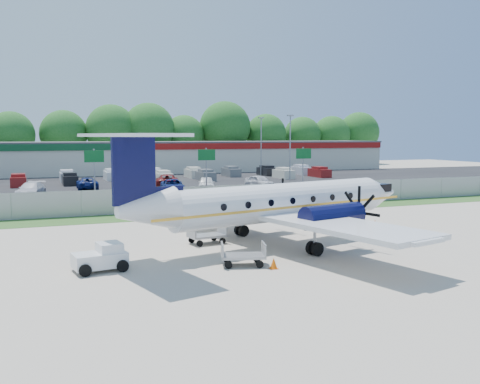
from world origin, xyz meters
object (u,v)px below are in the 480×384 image
object	(u,v)px
aircraft	(277,202)
pushback_tug	(102,258)
baggage_cart_far	(243,255)
baggage_cart_near	(207,235)

from	to	relation	value
aircraft	pushback_tug	xyz separation A→B (m)	(-10.03, -2.41, -1.83)
pushback_tug	baggage_cart_far	bearing A→B (deg)	-13.21
aircraft	baggage_cart_near	distance (m)	4.45
pushback_tug	baggage_cart_near	xyz separation A→B (m)	(6.41, 4.13, -0.11)
aircraft	baggage_cart_far	bearing A→B (deg)	-132.73
pushback_tug	baggage_cart_far	size ratio (longest dim) A/B	1.07
pushback_tug	aircraft	bearing A→B (deg)	13.52
aircraft	pushback_tug	size ratio (longest dim) A/B	8.17
aircraft	baggage_cart_near	size ratio (longest dim) A/B	9.38
baggage_cart_near	baggage_cart_far	size ratio (longest dim) A/B	0.93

